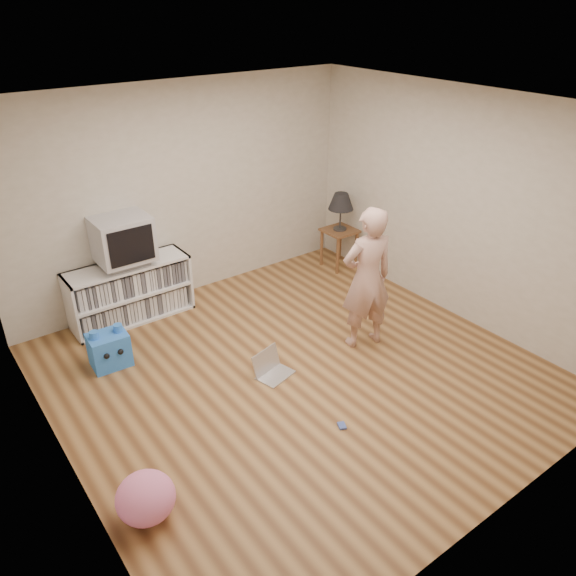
% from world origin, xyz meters
% --- Properties ---
extents(ground, '(4.50, 4.50, 0.00)m').
position_xyz_m(ground, '(0.00, 0.00, 0.00)').
color(ground, brown).
rests_on(ground, ground).
extents(walls, '(4.52, 4.52, 2.60)m').
position_xyz_m(walls, '(0.00, 0.00, 1.30)').
color(walls, '#B9B3A2').
rests_on(walls, ground).
extents(ceiling, '(4.50, 4.50, 0.01)m').
position_xyz_m(ceiling, '(0.00, 0.00, 2.60)').
color(ceiling, white).
rests_on(ceiling, walls).
extents(media_unit, '(1.40, 0.45, 0.70)m').
position_xyz_m(media_unit, '(-0.90, 2.04, 0.35)').
color(media_unit, white).
rests_on(media_unit, ground).
extents(dvd_deck, '(0.45, 0.35, 0.07)m').
position_xyz_m(dvd_deck, '(-0.90, 2.02, 0.73)').
color(dvd_deck, gray).
rests_on(dvd_deck, media_unit).
extents(crt_tv, '(0.60, 0.53, 0.50)m').
position_xyz_m(crt_tv, '(-0.90, 2.02, 1.02)').
color(crt_tv, '#B1B1B7').
rests_on(crt_tv, dvd_deck).
extents(side_table, '(0.42, 0.42, 0.55)m').
position_xyz_m(side_table, '(1.99, 1.65, 0.42)').
color(side_table, brown).
rests_on(side_table, ground).
extents(table_lamp, '(0.34, 0.34, 0.52)m').
position_xyz_m(table_lamp, '(1.99, 1.65, 0.94)').
color(table_lamp, '#333333').
rests_on(table_lamp, side_table).
extents(person, '(0.65, 0.51, 1.58)m').
position_xyz_m(person, '(0.92, 0.02, 0.79)').
color(person, tan).
rests_on(person, ground).
extents(laptop, '(0.42, 0.37, 0.25)m').
position_xyz_m(laptop, '(-0.22, 0.15, 0.07)').
color(laptop, silver).
rests_on(laptop, ground).
extents(playing_cards, '(0.10, 0.11, 0.02)m').
position_xyz_m(playing_cards, '(-0.16, -0.87, 0.01)').
color(playing_cards, '#4158AE').
rests_on(playing_cards, ground).
extents(plush_blue, '(0.40, 0.35, 0.44)m').
position_xyz_m(plush_blue, '(-1.46, 1.26, 0.19)').
color(plush_blue, '#2978F3').
rests_on(plush_blue, ground).
extents(plush_pink, '(0.56, 0.56, 0.37)m').
position_xyz_m(plush_pink, '(-1.95, -0.74, 0.19)').
color(plush_pink, pink).
rests_on(plush_pink, ground).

